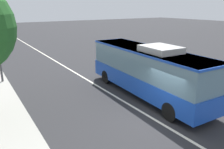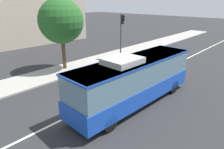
% 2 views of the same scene
% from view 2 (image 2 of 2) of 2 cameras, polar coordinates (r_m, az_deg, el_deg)
% --- Properties ---
extents(ground_plane, '(160.00, 160.00, 0.00)m').
position_cam_2_polar(ground_plane, '(13.46, -8.36, -9.83)').
color(ground_plane, '#28282B').
extents(sidewalk_kerb, '(80.00, 3.55, 0.14)m').
position_cam_2_polar(sidewalk_kerb, '(19.08, -22.44, -1.67)').
color(sidewalk_kerb, '#9E9B93').
rests_on(sidewalk_kerb, ground_plane).
extents(lane_centre_line, '(76.00, 0.16, 0.01)m').
position_cam_2_polar(lane_centre_line, '(13.45, -8.36, -9.81)').
color(lane_centre_line, silver).
rests_on(lane_centre_line, ground_plane).
extents(transit_bus, '(10.10, 2.95, 3.46)m').
position_cam_2_polar(transit_bus, '(13.48, 6.21, -1.13)').
color(transit_bus, '#1947B7').
rests_on(transit_bus, ground_plane).
extents(traffic_light_mid_block, '(0.34, 0.62, 5.20)m').
position_cam_2_polar(traffic_light_mid_block, '(23.58, 2.81, 12.60)').
color(traffic_light_mid_block, '#47474C').
rests_on(traffic_light_mid_block, ground_plane).
extents(street_tree_kerbside_left, '(4.26, 4.26, 6.94)m').
position_cam_2_polar(street_tree_kerbside_left, '(20.36, -14.10, 14.31)').
color(street_tree_kerbside_left, '#4C3823').
rests_on(street_tree_kerbside_left, ground_plane).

